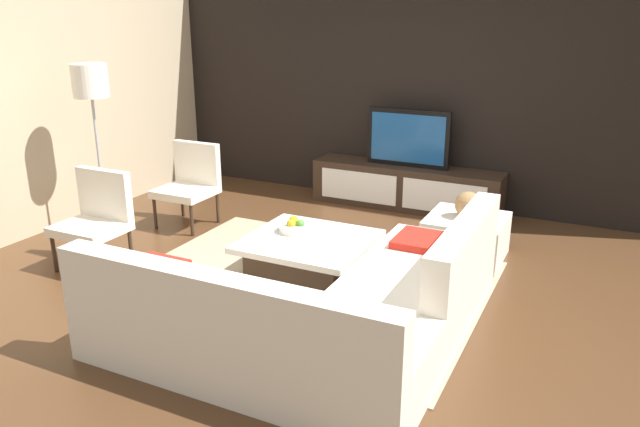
% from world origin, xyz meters
% --- Properties ---
extents(ground_plane, '(14.00, 14.00, 0.00)m').
position_xyz_m(ground_plane, '(0.00, 0.00, 0.00)').
color(ground_plane, '#4C301C').
extents(feature_wall_back, '(6.40, 0.12, 2.80)m').
position_xyz_m(feature_wall_back, '(0.00, 2.70, 1.40)').
color(feature_wall_back, black).
rests_on(feature_wall_back, ground).
extents(side_wall_left, '(0.12, 5.20, 2.80)m').
position_xyz_m(side_wall_left, '(-3.20, 0.20, 1.40)').
color(side_wall_left, '#C6B28E').
rests_on(side_wall_left, ground).
extents(area_rug, '(2.96, 2.42, 0.01)m').
position_xyz_m(area_rug, '(-0.10, 0.00, 0.01)').
color(area_rug, tan).
rests_on(area_rug, ground).
extents(media_console, '(2.20, 0.46, 0.50)m').
position_xyz_m(media_console, '(0.00, 2.40, 0.25)').
color(media_console, '#332319').
rests_on(media_console, ground).
extents(television, '(0.96, 0.06, 0.65)m').
position_xyz_m(television, '(0.00, 2.40, 0.83)').
color(television, black).
rests_on(television, media_console).
extents(sectional_couch, '(2.29, 2.41, 0.80)m').
position_xyz_m(sectional_couch, '(0.51, -0.84, 0.28)').
color(sectional_couch, silver).
rests_on(sectional_couch, ground).
extents(coffee_table, '(1.03, 0.98, 0.38)m').
position_xyz_m(coffee_table, '(-0.10, 0.10, 0.20)').
color(coffee_table, '#332319').
rests_on(coffee_table, ground).
extents(accent_chair_near, '(0.57, 0.50, 0.87)m').
position_xyz_m(accent_chair_near, '(-1.95, -0.43, 0.49)').
color(accent_chair_near, '#332319').
rests_on(accent_chair_near, ground).
extents(floor_lamp, '(0.34, 0.34, 1.72)m').
position_xyz_m(floor_lamp, '(-2.52, 0.22, 1.47)').
color(floor_lamp, '#A5A5AA').
rests_on(floor_lamp, ground).
extents(ottoman, '(0.70, 0.70, 0.40)m').
position_xyz_m(ottoman, '(0.99, 1.19, 0.20)').
color(ottoman, silver).
rests_on(ottoman, ground).
extents(fruit_bowl, '(0.28, 0.28, 0.13)m').
position_xyz_m(fruit_bowl, '(-0.28, 0.20, 0.43)').
color(fruit_bowl, silver).
rests_on(fruit_bowl, coffee_table).
extents(accent_chair_far, '(0.56, 0.54, 0.87)m').
position_xyz_m(accent_chair_far, '(-1.91, 0.87, 0.49)').
color(accent_chair_far, '#332319').
rests_on(accent_chair_far, ground).
extents(decorative_ball, '(0.24, 0.24, 0.24)m').
position_xyz_m(decorative_ball, '(0.99, 1.19, 0.52)').
color(decorative_ball, '#997247').
rests_on(decorative_ball, ottoman).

